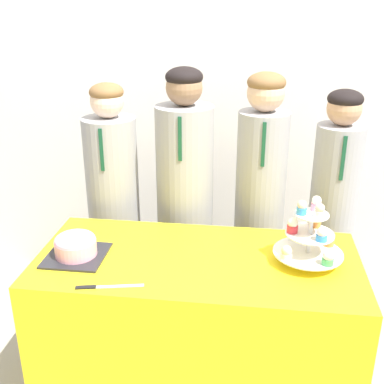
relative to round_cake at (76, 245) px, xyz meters
The scene contains 9 objects.
wall_back 1.39m from the round_cake, 66.05° to the left, with size 9.00×0.06×2.70m.
table 0.69m from the round_cake, ahead, with size 1.39×0.65×0.77m.
round_cake is the anchor object (origin of this frame).
cake_knife 0.28m from the round_cake, 52.87° to the right, with size 0.26×0.07×0.01m.
cupcake_stand 1.00m from the round_cake, ahead, with size 0.29×0.29×0.29m.
student_0 0.64m from the round_cake, 91.37° to the left, with size 0.28×0.29×1.42m.
student_1 0.74m from the round_cake, 58.35° to the left, with size 0.30×0.31×1.51m.
student_2 1.01m from the round_cake, 38.43° to the left, with size 0.26×0.27×1.49m.
student_3 1.33m from the round_cake, 28.19° to the left, with size 0.24×0.25×1.41m.
Camera 1 is at (0.21, -1.48, 1.81)m, focal length 45.00 mm.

